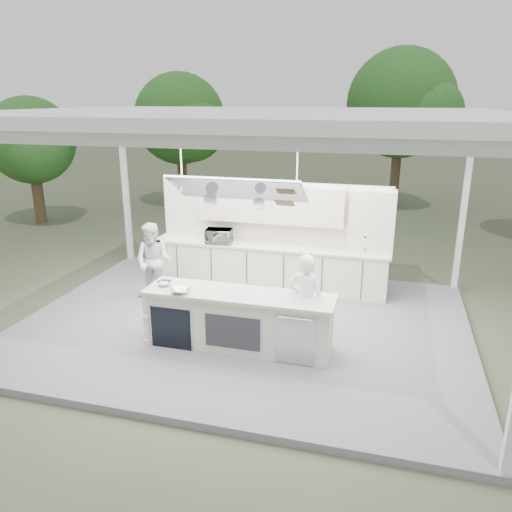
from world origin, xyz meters
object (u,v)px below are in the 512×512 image
(back_counter, at_px, (269,266))
(sous_chef, at_px, (154,262))
(demo_island, at_px, (238,320))
(head_chef, at_px, (305,303))

(back_counter, relative_size, sous_chef, 3.21)
(demo_island, relative_size, sous_chef, 1.96)
(demo_island, xyz_separation_m, sous_chef, (-2.25, 1.55, 0.31))
(back_counter, xyz_separation_m, head_chef, (1.25, -2.60, 0.34))
(back_counter, distance_m, sous_chef, 2.45)
(back_counter, bearing_deg, demo_island, -86.37)
(demo_island, bearing_deg, sous_chef, 145.53)
(back_counter, bearing_deg, sous_chef, -148.65)
(demo_island, height_order, sous_chef, sous_chef)
(demo_island, bearing_deg, head_chef, 11.15)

